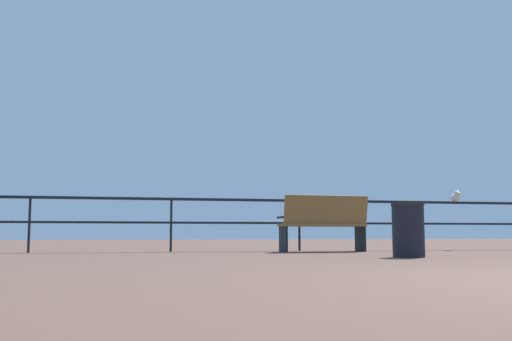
# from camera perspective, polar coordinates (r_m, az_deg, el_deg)

# --- Properties ---
(pier_railing) EXTENTS (24.40, 0.05, 0.98)m
(pier_railing) POSITION_cam_1_polar(r_m,az_deg,el_deg) (11.25, 4.23, -4.07)
(pier_railing) COLOR black
(pier_railing) RESTS_ON ground_plane
(bench_near_left) EXTENTS (1.59, 0.67, 1.01)m
(bench_near_left) POSITION_cam_1_polar(r_m,az_deg,el_deg) (10.66, 6.66, -4.88)
(bench_near_left) COLOR brown
(bench_near_left) RESTS_ON ground_plane
(seagull_on_rail) EXTENTS (0.23, 0.45, 0.22)m
(seagull_on_rail) POSITION_cam_1_polar(r_m,az_deg,el_deg) (12.62, 18.87, -2.43)
(seagull_on_rail) COLOR white
(seagull_on_rail) RESTS_ON pier_railing
(trash_bin) EXTENTS (0.46, 0.46, 0.75)m
(trash_bin) POSITION_cam_1_polar(r_m,az_deg,el_deg) (8.38, 14.62, -5.62)
(trash_bin) COLOR black
(trash_bin) RESTS_ON ground_plane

